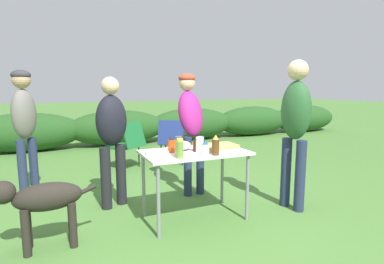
{
  "coord_description": "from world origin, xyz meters",
  "views": [
    {
      "loc": [
        -1.27,
        -2.82,
        1.4
      ],
      "look_at": [
        0.13,
        0.36,
        0.89
      ],
      "focal_mm": 28.0,
      "sensor_mm": 36.0,
      "label": 1
    }
  ],
  "objects_px": {
    "food_tray": "(219,147)",
    "beer_bottle": "(216,145)",
    "camp_chair_green_behind_table": "(127,142)",
    "relish_jar": "(180,149)",
    "bbq_sauce_bottle": "(196,144)",
    "dog": "(41,200)",
    "plate_stack": "(157,153)",
    "paper_cup_stack": "(200,145)",
    "standing_person_in_red_jacket": "(295,120)",
    "standing_person_in_dark_puffer": "(24,119)",
    "camp_chair_near_hedge": "(173,139)",
    "hot_sauce_bottle": "(171,145)",
    "mayo_bottle": "(205,149)",
    "spice_jar": "(178,146)",
    "folding_table": "(195,158)",
    "standing_person_in_olive_jacket": "(190,118)",
    "standing_person_in_navy_coat": "(112,131)",
    "mixing_bowl": "(181,145)"
  },
  "relations": [
    {
      "from": "standing_person_in_red_jacket",
      "to": "dog",
      "type": "height_order",
      "value": "standing_person_in_red_jacket"
    },
    {
      "from": "camp_chair_green_behind_table",
      "to": "camp_chair_near_hedge",
      "type": "xyz_separation_m",
      "value": [
        0.84,
        -0.01,
        0.0
      ]
    },
    {
      "from": "mixing_bowl",
      "to": "mayo_bottle",
      "type": "relative_size",
      "value": 1.5
    },
    {
      "from": "spice_jar",
      "to": "standing_person_in_olive_jacket",
      "type": "distance_m",
      "value": 1.06
    },
    {
      "from": "paper_cup_stack",
      "to": "plate_stack",
      "type": "bearing_deg",
      "value": 166.49
    },
    {
      "from": "food_tray",
      "to": "beer_bottle",
      "type": "bearing_deg",
      "value": -126.13
    },
    {
      "from": "beer_bottle",
      "to": "hot_sauce_bottle",
      "type": "xyz_separation_m",
      "value": [
        -0.36,
        0.3,
        -0.02
      ]
    },
    {
      "from": "food_tray",
      "to": "plate_stack",
      "type": "height_order",
      "value": "food_tray"
    },
    {
      "from": "dog",
      "to": "folding_table",
      "type": "bearing_deg",
      "value": -89.37
    },
    {
      "from": "food_tray",
      "to": "standing_person_in_dark_puffer",
      "type": "distance_m",
      "value": 2.45
    },
    {
      "from": "plate_stack",
      "to": "relish_jar",
      "type": "height_order",
      "value": "relish_jar"
    },
    {
      "from": "plate_stack",
      "to": "camp_chair_near_hedge",
      "type": "distance_m",
      "value": 2.52
    },
    {
      "from": "mayo_bottle",
      "to": "standing_person_in_red_jacket",
      "type": "bearing_deg",
      "value": 1.24
    },
    {
      "from": "standing_person_in_olive_jacket",
      "to": "standing_person_in_navy_coat",
      "type": "xyz_separation_m",
      "value": [
        -1.03,
        -0.09,
        -0.11
      ]
    },
    {
      "from": "relish_jar",
      "to": "folding_table",
      "type": "bearing_deg",
      "value": 41.56
    },
    {
      "from": "dog",
      "to": "plate_stack",
      "type": "bearing_deg",
      "value": -87.14
    },
    {
      "from": "mayo_bottle",
      "to": "spice_jar",
      "type": "height_order",
      "value": "spice_jar"
    },
    {
      "from": "mayo_bottle",
      "to": "camp_chair_green_behind_table",
      "type": "distance_m",
      "value": 2.6
    },
    {
      "from": "plate_stack",
      "to": "bbq_sauce_bottle",
      "type": "xyz_separation_m",
      "value": [
        0.42,
        -0.03,
        0.06
      ]
    },
    {
      "from": "relish_jar",
      "to": "beer_bottle",
      "type": "bearing_deg",
      "value": -2.84
    },
    {
      "from": "camp_chair_green_behind_table",
      "to": "beer_bottle",
      "type": "bearing_deg",
      "value": -116.68
    },
    {
      "from": "standing_person_in_dark_puffer",
      "to": "camp_chair_green_behind_table",
      "type": "height_order",
      "value": "standing_person_in_dark_puffer"
    },
    {
      "from": "beer_bottle",
      "to": "camp_chair_near_hedge",
      "type": "xyz_separation_m",
      "value": [
        0.48,
        2.57,
        -0.37
      ]
    },
    {
      "from": "paper_cup_stack",
      "to": "standing_person_in_olive_jacket",
      "type": "relative_size",
      "value": 0.1
    },
    {
      "from": "standing_person_in_dark_puffer",
      "to": "hot_sauce_bottle",
      "type": "bearing_deg",
      "value": -93.58
    },
    {
      "from": "paper_cup_stack",
      "to": "standing_person_in_red_jacket",
      "type": "height_order",
      "value": "standing_person_in_red_jacket"
    },
    {
      "from": "spice_jar",
      "to": "plate_stack",
      "type": "bearing_deg",
      "value": 139.87
    },
    {
      "from": "camp_chair_green_behind_table",
      "to": "folding_table",
      "type": "bearing_deg",
      "value": -118.65
    },
    {
      "from": "dog",
      "to": "standing_person_in_red_jacket",
      "type": "bearing_deg",
      "value": -94.76
    },
    {
      "from": "standing_person_in_dark_puffer",
      "to": "plate_stack",
      "type": "bearing_deg",
      "value": -97.63
    },
    {
      "from": "spice_jar",
      "to": "dog",
      "type": "height_order",
      "value": "spice_jar"
    },
    {
      "from": "mayo_bottle",
      "to": "spice_jar",
      "type": "xyz_separation_m",
      "value": [
        -0.24,
        0.11,
        0.02
      ]
    },
    {
      "from": "plate_stack",
      "to": "camp_chair_green_behind_table",
      "type": "xyz_separation_m",
      "value": [
        0.16,
        2.3,
        -0.29
      ]
    },
    {
      "from": "plate_stack",
      "to": "camp_chair_green_behind_table",
      "type": "distance_m",
      "value": 2.32
    },
    {
      "from": "standing_person_in_navy_coat",
      "to": "standing_person_in_dark_puffer",
      "type": "height_order",
      "value": "standing_person_in_dark_puffer"
    },
    {
      "from": "mixing_bowl",
      "to": "standing_person_in_olive_jacket",
      "type": "bearing_deg",
      "value": 59.02
    },
    {
      "from": "plate_stack",
      "to": "paper_cup_stack",
      "type": "relative_size",
      "value": 1.5
    },
    {
      "from": "paper_cup_stack",
      "to": "standing_person_in_red_jacket",
      "type": "distance_m",
      "value": 1.16
    },
    {
      "from": "food_tray",
      "to": "spice_jar",
      "type": "distance_m",
      "value": 0.54
    },
    {
      "from": "beer_bottle",
      "to": "mixing_bowl",
      "type": "bearing_deg",
      "value": 120.14
    },
    {
      "from": "dog",
      "to": "mixing_bowl",
      "type": "bearing_deg",
      "value": -83.81
    },
    {
      "from": "relish_jar",
      "to": "standing_person_in_dark_puffer",
      "type": "height_order",
      "value": "standing_person_in_dark_puffer"
    },
    {
      "from": "beer_bottle",
      "to": "bbq_sauce_bottle",
      "type": "bearing_deg",
      "value": 112.01
    },
    {
      "from": "mixing_bowl",
      "to": "dog",
      "type": "distance_m",
      "value": 1.42
    },
    {
      "from": "relish_jar",
      "to": "bbq_sauce_bottle",
      "type": "distance_m",
      "value": 0.36
    },
    {
      "from": "folding_table",
      "to": "beer_bottle",
      "type": "bearing_deg",
      "value": -64.72
    },
    {
      "from": "dog",
      "to": "paper_cup_stack",
      "type": "bearing_deg",
      "value": -92.28
    },
    {
      "from": "paper_cup_stack",
      "to": "hot_sauce_bottle",
      "type": "relative_size",
      "value": 0.97
    },
    {
      "from": "relish_jar",
      "to": "camp_chair_green_behind_table",
      "type": "bearing_deg",
      "value": 89.85
    },
    {
      "from": "standing_person_in_red_jacket",
      "to": "standing_person_in_dark_puffer",
      "type": "xyz_separation_m",
      "value": [
        -2.85,
        1.61,
        -0.01
      ]
    }
  ]
}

